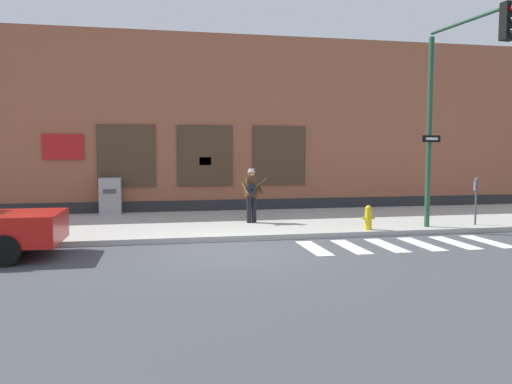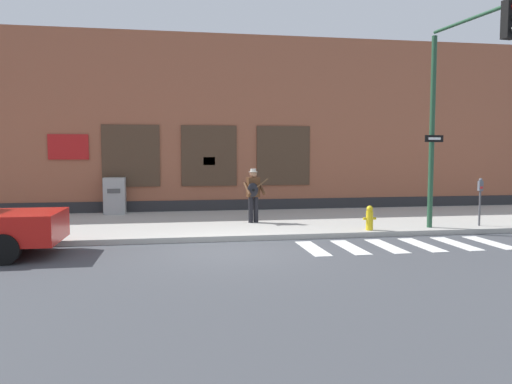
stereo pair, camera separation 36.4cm
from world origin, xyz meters
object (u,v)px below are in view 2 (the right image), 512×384
at_px(busker, 253,192).
at_px(parking_meter, 480,194).
at_px(traffic_light, 459,88).
at_px(fire_hydrant, 370,218).
at_px(utility_box, 115,196).

relative_size(busker, parking_meter, 1.18).
xyz_separation_m(busker, parking_meter, (6.60, -1.77, -0.01)).
xyz_separation_m(busker, traffic_light, (5.08, -2.96, 2.96)).
bearing_deg(fire_hydrant, utility_box, 146.13).
bearing_deg(utility_box, fire_hydrant, -33.87).
distance_m(busker, traffic_light, 6.58).
relative_size(traffic_light, fire_hydrant, 8.16).
distance_m(busker, utility_box, 5.46).
xyz_separation_m(traffic_light, utility_box, (-9.61, 6.00, -3.27)).
distance_m(traffic_light, parking_meter, 3.55).
relative_size(traffic_light, utility_box, 4.40).
height_order(traffic_light, utility_box, traffic_light).
height_order(parking_meter, fire_hydrant, parking_meter).
xyz_separation_m(busker, utility_box, (-4.53, 3.04, -0.31)).
relative_size(utility_box, fire_hydrant, 1.86).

